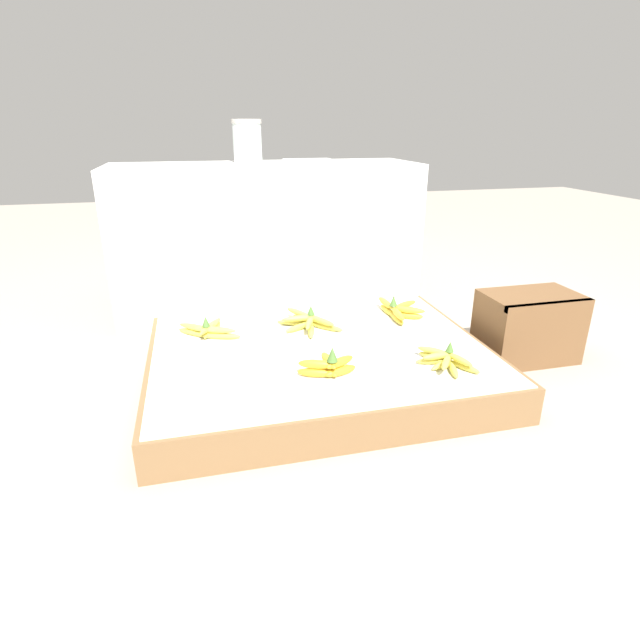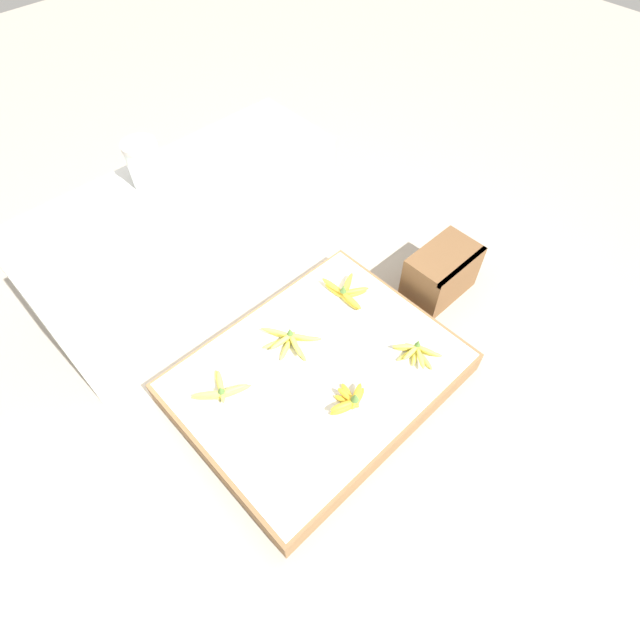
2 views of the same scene
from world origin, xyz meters
TOP-DOWN VIEW (x-y plane):
  - ground_plane at (0.00, 0.00)m, footprint 10.00×10.00m
  - display_platform at (0.00, 0.00)m, footprint 1.20×0.92m
  - back_vendor_table at (-0.06, 0.82)m, footprint 1.43×0.47m
  - wooden_crate at (0.85, -0.02)m, footprint 0.37×0.23m
  - banana_bunch_front_midleft at (-0.02, -0.21)m, footprint 0.20×0.14m
  - banana_bunch_front_midright at (0.37, -0.25)m, footprint 0.18×0.21m
  - banana_bunch_middle_left at (-0.38, 0.19)m, footprint 0.24×0.18m
  - banana_bunch_middle_midleft at (-0.00, 0.19)m, footprint 0.24×0.27m
  - banana_bunch_middle_midright at (0.39, 0.21)m, footprint 0.15×0.27m
  - glass_jar at (-0.13, 0.87)m, footprint 0.14×0.14m
  - foam_tray_white at (0.14, 0.78)m, footprint 0.22×0.15m

SIDE VIEW (x-z plane):
  - ground_plane at x=0.00m, z-range 0.00..0.00m
  - display_platform at x=0.00m, z-range 0.00..0.13m
  - wooden_crate at x=0.85m, z-range 0.00..0.27m
  - banana_bunch_front_midright at x=0.37m, z-range 0.11..0.20m
  - banana_bunch_middle_midleft at x=0.00m, z-range 0.11..0.20m
  - banana_bunch_middle_left at x=-0.38m, z-range 0.11..0.20m
  - banana_bunch_middle_midright at x=0.39m, z-range 0.11..0.21m
  - banana_bunch_front_midleft at x=-0.02m, z-range 0.11..0.22m
  - back_vendor_table at x=-0.06m, z-range 0.00..0.71m
  - foam_tray_white at x=0.14m, z-range 0.71..0.73m
  - glass_jar at x=-0.13m, z-range 0.71..0.90m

